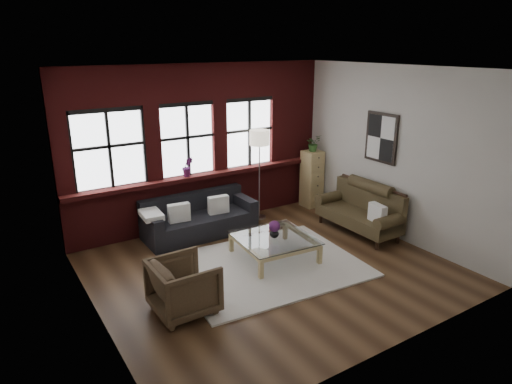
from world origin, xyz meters
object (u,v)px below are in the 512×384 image
vintage_settee (359,209)px  vase (274,233)px  dark_sofa (200,216)px  floor_lamp (259,172)px  armchair (184,287)px  drawer_chest (312,179)px  coffee_table (274,248)px

vintage_settee → vase: (-2.04, -0.07, 0.00)m
dark_sofa → floor_lamp: size_ratio=1.05×
armchair → drawer_chest: size_ratio=0.66×
dark_sofa → armchair: bearing=-120.5°
armchair → vase: bearing=-71.7°
vintage_settee → armchair: 4.08m
drawer_chest → coffee_table: bearing=-141.8°
drawer_chest → armchair: bearing=-150.0°
vintage_settee → armchair: vintage_settee is taller
dark_sofa → coffee_table: size_ratio=1.74×
dark_sofa → vase: bearing=-69.4°
drawer_chest → floor_lamp: size_ratio=0.63×
dark_sofa → vintage_settee: size_ratio=1.19×
vintage_settee → coffee_table: 2.06m
dark_sofa → armchair: size_ratio=2.55×
vase → drawer_chest: drawer_chest is taller
armchair → drawer_chest: drawer_chest is taller
dark_sofa → coffee_table: dark_sofa is taller
coffee_table → floor_lamp: 2.12m
armchair → floor_lamp: size_ratio=0.41×
dark_sofa → vintage_settee: (2.66, -1.56, 0.09)m
armchair → floor_lamp: floor_lamp is taller
vintage_settee → armchair: bearing=-169.5°
armchair → drawer_chest: 4.88m
armchair → vase: (1.97, 0.67, 0.10)m
dark_sofa → coffee_table: 1.75m
floor_lamp → coffee_table: bearing=-115.4°
armchair → drawer_chest: bearing=-60.4°
vase → drawer_chest: (2.25, 1.77, 0.16)m
vintage_settee → coffee_table: vintage_settee is taller
armchair → vase: armchair is taller
coffee_table → armchair: bearing=-161.2°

